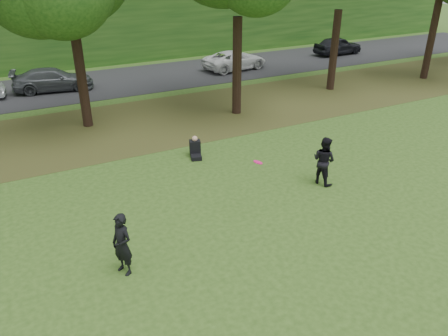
% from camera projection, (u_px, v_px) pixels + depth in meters
% --- Properties ---
extents(ground, '(120.00, 120.00, 0.00)m').
position_uv_depth(ground, '(339.00, 286.00, 10.49)').
color(ground, '#2A4716').
rests_on(ground, ground).
extents(leaf_litter, '(60.00, 7.00, 0.01)m').
position_uv_depth(leaf_litter, '(156.00, 121.00, 20.83)').
color(leaf_litter, '#443218').
rests_on(leaf_litter, ground).
extents(street, '(70.00, 7.00, 0.02)m').
position_uv_depth(street, '(113.00, 82.00, 27.20)').
color(street, black).
rests_on(street, ground).
extents(far_hedge, '(70.00, 3.00, 5.00)m').
position_uv_depth(far_hedge, '(87.00, 28.00, 30.87)').
color(far_hedge, '#184112').
rests_on(far_hedge, ground).
extents(player_left, '(0.62, 0.72, 1.66)m').
position_uv_depth(player_left, '(122.00, 245.00, 10.59)').
color(player_left, black).
rests_on(player_left, ground).
extents(player_right, '(0.85, 0.97, 1.70)m').
position_uv_depth(player_right, '(324.00, 161.00, 14.86)').
color(player_right, black).
rests_on(player_right, ground).
extents(parked_cars, '(40.15, 2.81, 1.49)m').
position_uv_depth(parked_cars, '(102.00, 73.00, 26.38)').
color(parked_cars, black).
rests_on(parked_cars, street).
extents(frisbee, '(0.27, 0.28, 0.11)m').
position_uv_depth(frisbee, '(258.00, 162.00, 12.34)').
color(frisbee, '#EB1372').
rests_on(frisbee, ground).
extents(seated_person, '(0.61, 0.82, 0.83)m').
position_uv_depth(seated_person, '(195.00, 149.00, 17.08)').
color(seated_person, black).
rests_on(seated_person, ground).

